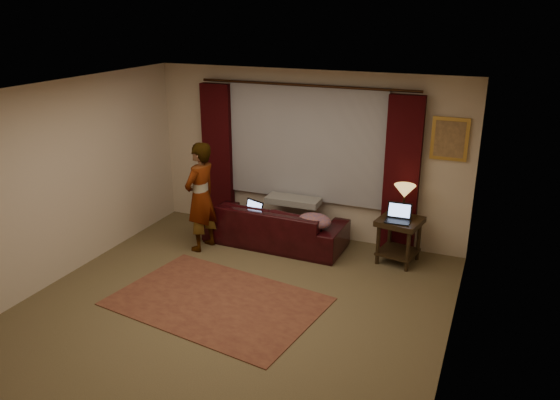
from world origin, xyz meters
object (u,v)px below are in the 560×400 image
object	(u,v)px
sofa	(275,217)
laptop_table	(398,214)
laptop_sofa	(248,211)
person	(201,197)
end_table	(399,241)
tiffany_lamp	(404,201)

from	to	relation	value
sofa	laptop_table	distance (m)	1.89
laptop_sofa	laptop_table	distance (m)	2.23
sofa	person	bearing A→B (deg)	32.23
end_table	sofa	bearing A→B (deg)	-177.16
person	sofa	bearing A→B (deg)	130.55
laptop_sofa	laptop_table	size ratio (longest dim) A/B	1.02
sofa	laptop_table	world-z (taller)	laptop_table
tiffany_lamp	laptop_table	world-z (taller)	tiffany_lamp
sofa	person	size ratio (longest dim) A/B	1.31
laptop_sofa	person	distance (m)	0.75
end_table	tiffany_lamp	xyz separation A→B (m)	(0.02, 0.08, 0.57)
laptop_table	sofa	bearing A→B (deg)	177.17
tiffany_lamp	person	size ratio (longest dim) A/B	0.29
sofa	end_table	size ratio (longest dim) A/B	3.27
end_table	person	world-z (taller)	person
sofa	person	xyz separation A→B (m)	(-0.95, -0.57, 0.39)
laptop_table	person	bearing A→B (deg)	-170.96
sofa	tiffany_lamp	xyz separation A→B (m)	(1.89, 0.17, 0.46)
laptop_table	person	distance (m)	2.86
sofa	laptop_table	size ratio (longest dim) A/B	5.89
sofa	laptop_sofa	xyz separation A→B (m)	(-0.36, -0.19, 0.12)
tiffany_lamp	person	xyz separation A→B (m)	(-2.84, -0.74, -0.08)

